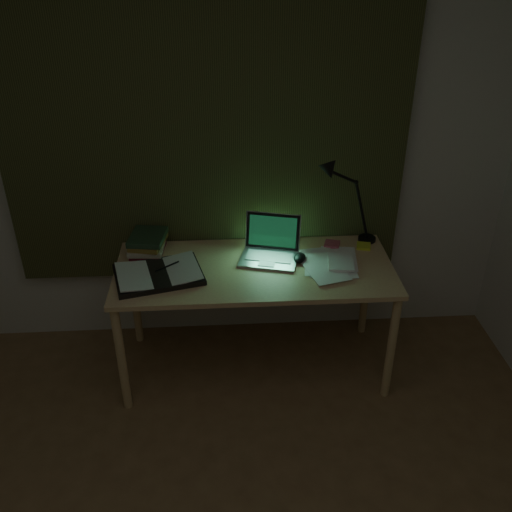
{
  "coord_description": "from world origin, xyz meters",
  "views": [
    {
      "loc": [
        0.08,
        -1.01,
        2.26
      ],
      "look_at": [
        0.24,
        1.47,
        0.82
      ],
      "focal_mm": 40.0,
      "sensor_mm": 36.0,
      "label": 1
    }
  ],
  "objects_px": {
    "book_stack": "(147,244)",
    "desk_lamp": "(371,198)",
    "laptop": "(269,243)",
    "loose_papers": "(332,261)",
    "open_textbook": "(159,274)",
    "desk": "(255,319)"
  },
  "relations": [
    {
      "from": "laptop",
      "to": "book_stack",
      "type": "distance_m",
      "value": 0.68
    },
    {
      "from": "desk",
      "to": "open_textbook",
      "type": "height_order",
      "value": "open_textbook"
    },
    {
      "from": "book_stack",
      "to": "desk_lamp",
      "type": "distance_m",
      "value": 1.27
    },
    {
      "from": "book_stack",
      "to": "desk_lamp",
      "type": "xyz_separation_m",
      "value": [
        1.26,
        0.07,
        0.21
      ]
    },
    {
      "from": "laptop",
      "to": "loose_papers",
      "type": "height_order",
      "value": "laptop"
    },
    {
      "from": "desk",
      "to": "book_stack",
      "type": "xyz_separation_m",
      "value": [
        -0.58,
        0.2,
        0.4
      ]
    },
    {
      "from": "open_textbook",
      "to": "laptop",
      "type": "bearing_deg",
      "value": -1.82
    },
    {
      "from": "open_textbook",
      "to": "loose_papers",
      "type": "relative_size",
      "value": 1.35
    },
    {
      "from": "laptop",
      "to": "open_textbook",
      "type": "distance_m",
      "value": 0.61
    },
    {
      "from": "book_stack",
      "to": "loose_papers",
      "type": "xyz_separation_m",
      "value": [
        1.01,
        -0.17,
        -0.05
      ]
    },
    {
      "from": "loose_papers",
      "to": "desk_lamp",
      "type": "distance_m",
      "value": 0.43
    },
    {
      "from": "loose_papers",
      "to": "desk_lamp",
      "type": "relative_size",
      "value": 0.6
    },
    {
      "from": "desk",
      "to": "desk_lamp",
      "type": "xyz_separation_m",
      "value": [
        0.67,
        0.26,
        0.61
      ]
    },
    {
      "from": "book_stack",
      "to": "desk",
      "type": "bearing_deg",
      "value": -18.45
    },
    {
      "from": "desk",
      "to": "laptop",
      "type": "height_order",
      "value": "laptop"
    },
    {
      "from": "desk",
      "to": "desk_lamp",
      "type": "distance_m",
      "value": 0.94
    },
    {
      "from": "book_stack",
      "to": "laptop",
      "type": "bearing_deg",
      "value": -10.98
    },
    {
      "from": "laptop",
      "to": "desk",
      "type": "bearing_deg",
      "value": -126.24
    },
    {
      "from": "desk",
      "to": "desk_lamp",
      "type": "height_order",
      "value": "desk_lamp"
    },
    {
      "from": "laptop",
      "to": "desk_lamp",
      "type": "height_order",
      "value": "desk_lamp"
    },
    {
      "from": "desk_lamp",
      "to": "book_stack",
      "type": "bearing_deg",
      "value": -179.74
    },
    {
      "from": "laptop",
      "to": "open_textbook",
      "type": "height_order",
      "value": "laptop"
    }
  ]
}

